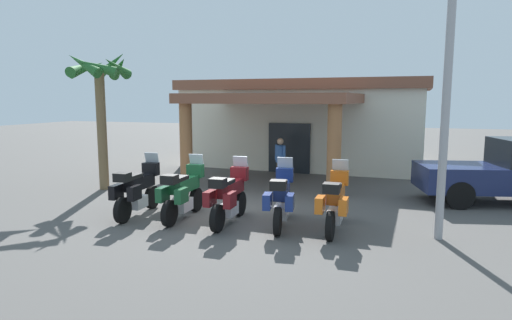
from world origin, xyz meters
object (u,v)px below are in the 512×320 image
Objects in this scene: motorcycle_blue at (281,198)px; motorcycle_orange at (335,202)px; motorcycle_black at (137,190)px; motorcycle_green at (183,192)px; motorcycle_maroon at (229,196)px; pedestrian at (280,158)px; motel_building at (306,122)px; palm_tree_roadside at (100,83)px.

motorcycle_blue is 1.00× the size of motorcycle_orange.
motorcycle_black and motorcycle_blue have the same top height.
motorcycle_black is 1.31m from motorcycle_green.
motorcycle_maroon is 1.00× the size of motorcycle_orange.
motorcycle_maroon is 5.16m from pedestrian.
palm_tree_roadside is at bearing -121.28° from motel_building.
motorcycle_maroon is 6.91m from palm_tree_roadside.
motorcycle_maroon is at bearing -86.02° from motel_building.
motorcycle_orange is 9.12m from palm_tree_roadside.
motel_building is at bearing 56.61° from palm_tree_roadside.
motorcycle_maroon is at bearing -145.37° from pedestrian.
pedestrian is 0.36× the size of palm_tree_roadside.
motorcycle_maroon and motorcycle_orange have the same top height.
motorcycle_green is at bearing 84.37° from motorcycle_blue.
motel_building reaches higher than motorcycle_blue.
palm_tree_roadside is at bearing 65.09° from motorcycle_maroon.
pedestrian is (-1.39, 4.96, 0.30)m from motorcycle_blue.
pedestrian reaches higher than motorcycle_black.
palm_tree_roadside reaches higher than motorcycle_blue.
motorcycle_green is 5.26m from pedestrian.
motorcycle_orange is at bearing -88.73° from motorcycle_green.
pedestrian is at bearing -85.15° from motel_building.
motorcycle_blue is 7.96m from palm_tree_roadside.
motorcycle_black is 1.00× the size of motorcycle_maroon.
motorcycle_maroon is at bearing -92.43° from motorcycle_black.
motel_building is 11.08m from motorcycle_black.
pedestrian is 6.72m from palm_tree_roadside.
motorcycle_blue is 1.31m from motorcycle_orange.
motorcycle_green is 1.31m from motorcycle_maroon.
motorcycle_orange is at bearing -85.66° from motorcycle_maroon.
palm_tree_roadside is (-5.70, 2.57, 2.94)m from motorcycle_maroon.
motel_building reaches higher than motorcycle_green.
pedestrian is at bearing 6.77° from motorcycle_blue.
motel_building is at bearing 36.43° from pedestrian.
palm_tree_roadside is (-5.35, -8.12, 1.60)m from motel_building.
motorcycle_orange is (1.31, 0.04, 0.00)m from motorcycle_blue.
motorcycle_black is at bearing -99.76° from motel_building.
motel_building is 5.09× the size of motorcycle_orange.
palm_tree_roadside is (-5.62, -2.58, 2.64)m from pedestrian.
pedestrian is (0.27, -5.54, -1.04)m from motel_building.
motel_building is 10.78m from motorcycle_maroon.
motorcycle_orange is at bearing -72.10° from motel_building.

